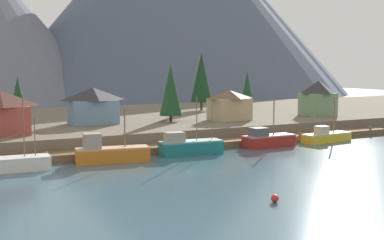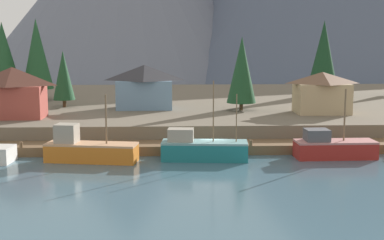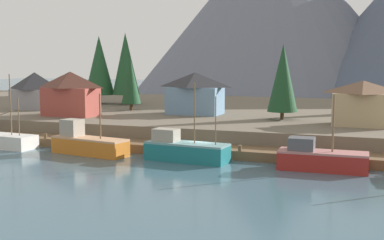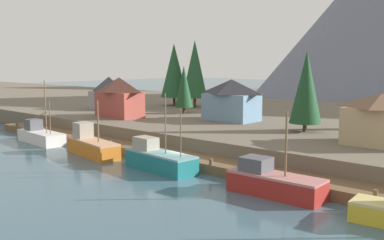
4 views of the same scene
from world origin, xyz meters
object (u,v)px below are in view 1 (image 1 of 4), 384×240
object	(u,v)px
house_tan	(230,105)
conifer_near_left	(247,87)
fishing_boat_white	(6,163)
conifer_near_right	(201,77)
house_green	(318,98)
conifer_back_right	(171,90)
fishing_boat_orange	(110,153)
fishing_boat_red	(268,140)
conifer_mid_left	(18,98)
channel_buoy	(275,198)
fishing_boat_teal	(189,146)
house_blue	(93,105)
house_red	(0,113)
fishing_boat_yellow	(326,137)

from	to	relation	value
house_tan	conifer_near_left	xyz separation A→B (m)	(18.90, 21.76, 2.29)
fishing_boat_white	conifer_near_left	distance (m)	70.64
conifer_near_right	fishing_boat_white	bearing A→B (deg)	-141.46
fishing_boat_white	house_green	distance (m)	63.01
fishing_boat_white	conifer_back_right	size ratio (longest dim) A/B	0.92
conifer_back_right	house_green	bearing A→B (deg)	-7.00
fishing_boat_orange	house_tan	size ratio (longest dim) A/B	1.33
fishing_boat_red	conifer_mid_left	size ratio (longest dim) A/B	1.02
house_tan	channel_buoy	xyz separation A→B (m)	(-21.74, -41.26, -4.92)
house_tan	conifer_near_right	bearing A→B (deg)	73.70
fishing_boat_red	conifer_near_right	bearing A→B (deg)	74.44
fishing_boat_orange	channel_buoy	distance (m)	25.94
fishing_boat_orange	fishing_boat_teal	distance (m)	11.45
house_blue	conifer_near_right	size ratio (longest dim) A/B	0.63
house_red	conifer_mid_left	xyz separation A→B (m)	(4.11, 10.58, 1.35)
fishing_boat_teal	fishing_boat_yellow	world-z (taller)	fishing_boat_teal
fishing_boat_teal	house_tan	xyz separation A→B (m)	(16.72, 15.91, 4.13)
fishing_boat_teal	conifer_near_left	xyz separation A→B (m)	(35.62, 37.67, 6.42)
fishing_boat_white	fishing_boat_orange	bearing A→B (deg)	3.63
fishing_boat_yellow	channel_buoy	bearing A→B (deg)	-145.31
fishing_boat_red	house_red	xyz separation A→B (m)	(-36.02, 12.78, 4.60)
fishing_boat_orange	fishing_boat_red	distance (m)	24.97
house_green	conifer_near_right	distance (m)	26.32
fishing_boat_red	fishing_boat_orange	bearing A→B (deg)	179.97
house_tan	conifer_near_left	distance (m)	28.92
house_red	house_green	world-z (taller)	house_green
fishing_boat_yellow	fishing_boat_red	bearing A→B (deg)	173.25
fishing_boat_red	conifer_near_left	size ratio (longest dim) A/B	0.93
fishing_boat_yellow	channel_buoy	xyz separation A→B (m)	(-30.04, -25.40, -0.53)
fishing_boat_white	house_tan	world-z (taller)	fishing_boat_white
fishing_boat_white	conifer_mid_left	distance (m)	25.03
conifer_near_right	conifer_near_left	bearing A→B (deg)	2.37
house_red	conifer_near_left	size ratio (longest dim) A/B	0.88
house_blue	house_green	xyz separation A→B (m)	(43.93, -6.20, 0.41)
conifer_mid_left	fishing_boat_orange	bearing A→B (deg)	-73.79
fishing_boat_red	house_green	bearing A→B (deg)	31.25
house_red	house_blue	world-z (taller)	house_red
conifer_near_left	house_red	bearing A→B (deg)	-157.06
house_green	house_blue	bearing A→B (deg)	171.97
fishing_boat_red	conifer_near_left	world-z (taller)	conifer_near_left
house_green	fishing_boat_yellow	bearing A→B (deg)	-128.43
fishing_boat_orange	fishing_boat_red	size ratio (longest dim) A/B	1.14
house_tan	conifer_near_right	xyz separation A→B (m)	(6.21, 21.24, 4.60)
fishing_boat_white	conifer_near_left	size ratio (longest dim) A/B	1.05
fishing_boat_red	fishing_boat_yellow	distance (m)	11.50
fishing_boat_white	fishing_boat_orange	xyz separation A→B (m)	(12.30, -0.20, 0.21)
conifer_mid_left	fishing_boat_yellow	bearing A→B (deg)	-28.54
conifer_back_right	conifer_near_right	bearing A→B (deg)	47.72
fishing_boat_yellow	house_green	bearing A→B (deg)	46.04
house_tan	conifer_near_left	world-z (taller)	conifer_near_left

